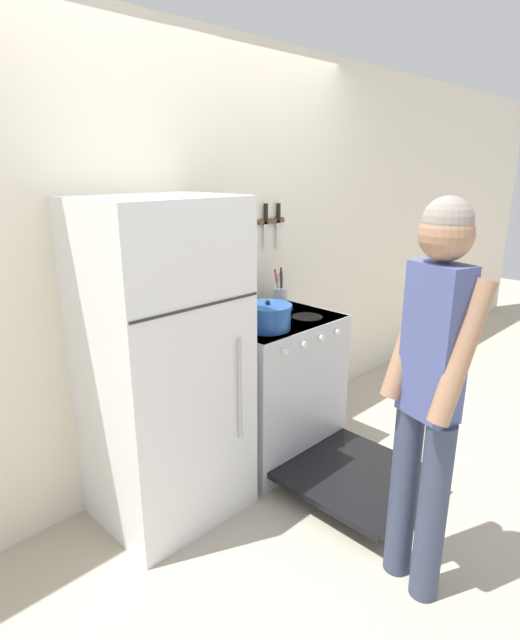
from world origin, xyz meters
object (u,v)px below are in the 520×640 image
utensil_jar (280,297)px  person (430,384)px  stove_range (277,389)px  dutch_oven_pot (268,317)px  tea_kettle (241,310)px  refrigerator (164,365)px

utensil_jar → person: 1.45m
stove_range → person: (-0.36, -1.17, 0.52)m
dutch_oven_pot → utensil_jar: size_ratio=1.15×
utensil_jar → person: size_ratio=0.16×
utensil_jar → tea_kettle: bearing=-179.0°
dutch_oven_pot → utensil_jar: utensil_jar is taller
dutch_oven_pot → utensil_jar: 0.45m
refrigerator → dutch_oven_pot: 0.67m
stove_range → tea_kettle: (-0.16, 0.16, 0.53)m
stove_range → utensil_jar: size_ratio=4.83×
stove_range → tea_kettle: size_ratio=5.80×
stove_range → person: size_ratio=0.78×
refrigerator → tea_kettle: size_ratio=7.27×
dutch_oven_pot → stove_range: bearing=24.8°
stove_range → person: person is taller
tea_kettle → utensil_jar: size_ratio=0.83×
dutch_oven_pot → person: (-0.18, -1.09, -0.01)m
stove_range → utensil_jar: (0.20, 0.17, 0.54)m
person → refrigerator: bearing=37.3°
refrigerator → utensil_jar: refrigerator is taller
refrigerator → utensil_jar: bearing=7.5°
utensil_jar → person: person is taller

